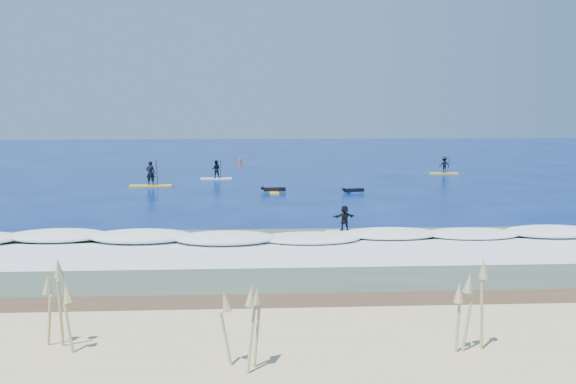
{
  "coord_description": "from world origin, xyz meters",
  "views": [
    {
      "loc": [
        -1.71,
        -39.99,
        6.39
      ],
      "look_at": [
        0.65,
        2.26,
        0.6
      ],
      "focal_mm": 40.0,
      "sensor_mm": 36.0,
      "label": 1
    }
  ],
  "objects": [
    {
      "name": "whitewater",
      "position": [
        0.0,
        -13.0,
        0.0
      ],
      "size": [
        34.0,
        5.0,
        0.02
      ],
      "primitive_type": "cube",
      "color": "silver",
      "rests_on": "ground"
    },
    {
      "name": "prone_paddler_near",
      "position": [
        -0.19,
        6.46,
        0.16
      ],
      "size": [
        1.84,
        2.35,
        0.48
      ],
      "rotation": [
        0.0,
        0.0,
        1.65
      ],
      "color": "yellow",
      "rests_on": "ground"
    },
    {
      "name": "dune_grass",
      "position": [
        0.0,
        -27.0,
        1.85
      ],
      "size": [
        40.0,
        4.0,
        1.7
      ],
      "primitive_type": null,
      "color": "tan",
      "rests_on": "dune"
    },
    {
      "name": "marker_buoy",
      "position": [
        -3.03,
        29.48,
        0.32
      ],
      "size": [
        0.31,
        0.31,
        0.74
      ],
      "rotation": [
        0.0,
        0.0,
        -0.18
      ],
      "color": "#ED5815",
      "rests_on": "ground"
    },
    {
      "name": "shallow_water",
      "position": [
        0.0,
        -14.0,
        0.01
      ],
      "size": [
        90.0,
        13.0,
        0.01
      ],
      "primitive_type": "cube",
      "color": "#374C3A",
      "rests_on": "ground"
    },
    {
      "name": "prone_paddler_far",
      "position": [
        5.57,
        5.77,
        0.15
      ],
      "size": [
        1.68,
        2.18,
        0.44
      ],
      "rotation": [
        0.0,
        0.0,
        1.78
      ],
      "color": "#173AAF",
      "rests_on": "ground"
    },
    {
      "name": "sup_paddler_right",
      "position": [
        16.08,
        18.31,
        0.72
      ],
      "size": [
        2.63,
        0.7,
        1.84
      ],
      "rotation": [
        0.0,
        0.0,
        -0.02
      ],
      "color": "yellow",
      "rests_on": "ground"
    },
    {
      "name": "breaking_wave",
      "position": [
        0.0,
        -10.0,
        0.0
      ],
      "size": [
        40.0,
        6.0,
        0.3
      ],
      "primitive_type": "cube",
      "color": "white",
      "rests_on": "ground"
    },
    {
      "name": "wet_sand_strip",
      "position": [
        0.0,
        -21.5,
        0.0
      ],
      "size": [
        90.0,
        5.0,
        0.08
      ],
      "primitive_type": "cube",
      "color": "#44331F",
      "rests_on": "ground"
    },
    {
      "name": "wave_surfer",
      "position": [
        2.79,
        -9.21,
        0.77
      ],
      "size": [
        1.91,
        0.93,
        1.34
      ],
      "rotation": [
        0.0,
        0.0,
        0.24
      ],
      "color": "white",
      "rests_on": "breaking_wave"
    },
    {
      "name": "ground",
      "position": [
        0.0,
        0.0,
        0.0
      ],
      "size": [
        160.0,
        160.0,
        0.0
      ],
      "primitive_type": "plane",
      "color": "#04154D",
      "rests_on": "ground"
    },
    {
      "name": "sup_paddler_center",
      "position": [
        -4.84,
        15.19,
        0.7
      ],
      "size": [
        2.7,
        0.77,
        1.88
      ],
      "rotation": [
        0.0,
        0.0,
        0.04
      ],
      "color": "white",
      "rests_on": "ground"
    },
    {
      "name": "sup_paddler_left",
      "position": [
        -9.69,
        10.52,
        0.72
      ],
      "size": [
        3.3,
        0.85,
        2.31
      ],
      "rotation": [
        0.0,
        0.0,
        0.01
      ],
      "color": "yellow",
      "rests_on": "ground"
    }
  ]
}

